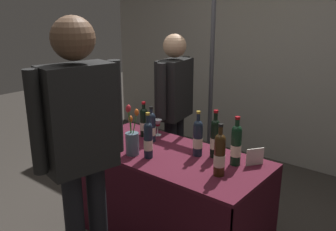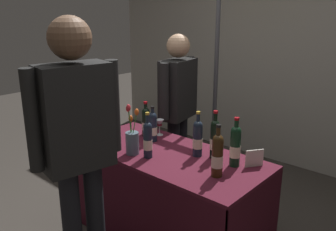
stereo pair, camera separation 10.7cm
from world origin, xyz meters
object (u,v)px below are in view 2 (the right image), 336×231
at_px(vendor_presenter, 178,102).
at_px(booth_signpost, 216,61).
at_px(taster_foreground_right, 77,137).
at_px(wine_glass_near_vendor, 160,123).
at_px(flower_vase, 132,139).
at_px(display_bottle_0, 146,121).
at_px(tasting_table, 168,180).
at_px(featured_wine_bottle, 153,126).

relative_size(vendor_presenter, booth_signpost, 0.73).
distance_m(taster_foreground_right, booth_signpost, 1.88).
height_order(wine_glass_near_vendor, vendor_presenter, vendor_presenter).
height_order(flower_vase, taster_foreground_right, taster_foreground_right).
bearing_deg(taster_foreground_right, booth_signpost, 19.29).
bearing_deg(display_bottle_0, booth_signpost, 84.84).
xyz_separation_m(tasting_table, taster_foreground_right, (-0.04, -0.77, 0.56)).
xyz_separation_m(flower_vase, vendor_presenter, (-0.26, 0.85, 0.08)).
bearing_deg(wine_glass_near_vendor, featured_wine_bottle, -68.60).
height_order(display_bottle_0, booth_signpost, booth_signpost).
distance_m(featured_wine_bottle, flower_vase, 0.31).
bearing_deg(wine_glass_near_vendor, display_bottle_0, -129.53).
xyz_separation_m(tasting_table, booth_signpost, (-0.32, 1.08, 0.79)).
bearing_deg(booth_signpost, wine_glass_near_vendor, -90.52).
distance_m(vendor_presenter, booth_signpost, 0.58).
distance_m(display_bottle_0, flower_vase, 0.41).
height_order(taster_foreground_right, booth_signpost, booth_signpost).
height_order(tasting_table, vendor_presenter, vendor_presenter).
distance_m(wine_glass_near_vendor, booth_signpost, 0.95).
distance_m(display_bottle_0, wine_glass_near_vendor, 0.12).
bearing_deg(display_bottle_0, flower_vase, -59.81).
bearing_deg(flower_vase, booth_signpost, 95.45).
relative_size(display_bottle_0, vendor_presenter, 0.19).
distance_m(featured_wine_bottle, vendor_presenter, 0.58).
distance_m(tasting_table, booth_signpost, 1.38).
height_order(flower_vase, booth_signpost, booth_signpost).
bearing_deg(tasting_table, taster_foreground_right, -93.05).
bearing_deg(vendor_presenter, taster_foreground_right, 5.93).
bearing_deg(tasting_table, wine_glass_near_vendor, 141.86).
height_order(featured_wine_bottle, display_bottle_0, display_bottle_0).
bearing_deg(tasting_table, flower_vase, -135.43).
relative_size(featured_wine_bottle, flower_vase, 0.75).
relative_size(tasting_table, vendor_presenter, 0.96).
height_order(vendor_presenter, taster_foreground_right, taster_foreground_right).
bearing_deg(wine_glass_near_vendor, booth_signpost, 89.48).
bearing_deg(featured_wine_bottle, taster_foreground_right, -75.58).
bearing_deg(vendor_presenter, display_bottle_0, -3.65).
relative_size(wine_glass_near_vendor, taster_foreground_right, 0.08).
distance_m(display_bottle_0, booth_signpost, 1.02).
relative_size(featured_wine_bottle, booth_signpost, 0.14).
bearing_deg(booth_signpost, featured_wine_bottle, -87.14).
distance_m(flower_vase, taster_foreground_right, 0.63).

